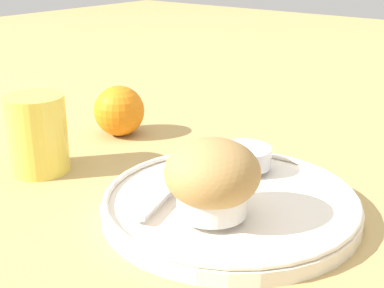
{
  "coord_description": "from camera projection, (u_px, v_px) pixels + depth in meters",
  "views": [
    {
      "loc": [
        -0.38,
        -0.25,
        0.25
      ],
      "look_at": [
        0.02,
        0.06,
        0.06
      ],
      "focal_mm": 50.0,
      "sensor_mm": 36.0,
      "label": 1
    }
  ],
  "objects": [
    {
      "name": "orange_fruit",
      "position": [
        119.0,
        111.0,
        0.72
      ],
      "size": [
        0.07,
        0.07,
        0.07
      ],
      "color": "orange",
      "rests_on": "ground_plane"
    },
    {
      "name": "berry_pair",
      "position": [
        210.0,
        170.0,
        0.55
      ],
      "size": [
        0.02,
        0.01,
        0.01
      ],
      "color": "maroon",
      "rests_on": "plate"
    },
    {
      "name": "juice_glass",
      "position": [
        37.0,
        134.0,
        0.6
      ],
      "size": [
        0.07,
        0.07,
        0.09
      ],
      "color": "#EAD14C",
      "rests_on": "ground_plane"
    },
    {
      "name": "plate",
      "position": [
        230.0,
        203.0,
        0.52
      ],
      "size": [
        0.25,
        0.25,
        0.02
      ],
      "color": "silver",
      "rests_on": "ground_plane"
    },
    {
      "name": "ground_plane",
      "position": [
        232.0,
        218.0,
        0.51
      ],
      "size": [
        3.0,
        3.0,
        0.0
      ],
      "primitive_type": "plane",
      "color": "tan"
    },
    {
      "name": "muffin",
      "position": [
        208.0,
        177.0,
        0.47
      ],
      "size": [
        0.08,
        0.08,
        0.07
      ],
      "color": "silver",
      "rests_on": "plate"
    },
    {
      "name": "cream_ramekin",
      "position": [
        244.0,
        156.0,
        0.58
      ],
      "size": [
        0.06,
        0.06,
        0.02
      ],
      "color": "silver",
      "rests_on": "plate"
    },
    {
      "name": "butter_knife",
      "position": [
        177.0,
        179.0,
        0.54
      ],
      "size": [
        0.18,
        0.07,
        0.0
      ],
      "rotation": [
        0.0,
        0.0,
        0.29
      ],
      "color": "#B7B7BC",
      "rests_on": "plate"
    }
  ]
}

